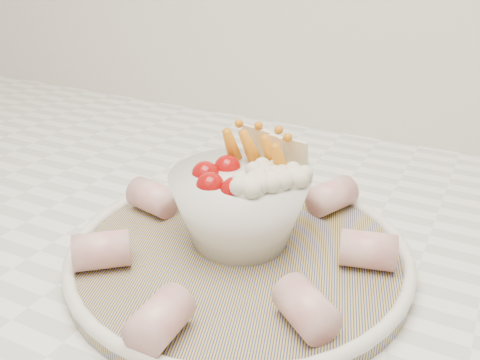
% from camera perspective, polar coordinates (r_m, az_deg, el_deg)
% --- Properties ---
extents(serving_platter, '(0.40, 0.40, 0.02)m').
position_cam_1_polar(serving_platter, '(0.51, -0.07, -7.78)').
color(serving_platter, navy).
rests_on(serving_platter, kitchen_counter).
extents(veggie_bowl, '(0.13, 0.13, 0.11)m').
position_cam_1_polar(veggie_bowl, '(0.50, 0.25, -2.40)').
color(veggie_bowl, white).
rests_on(veggie_bowl, serving_platter).
extents(cured_meat_rolls, '(0.28, 0.31, 0.03)m').
position_cam_1_polar(cured_meat_rolls, '(0.50, -0.20, -5.76)').
color(cured_meat_rolls, '#BF575F').
rests_on(cured_meat_rolls, serving_platter).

